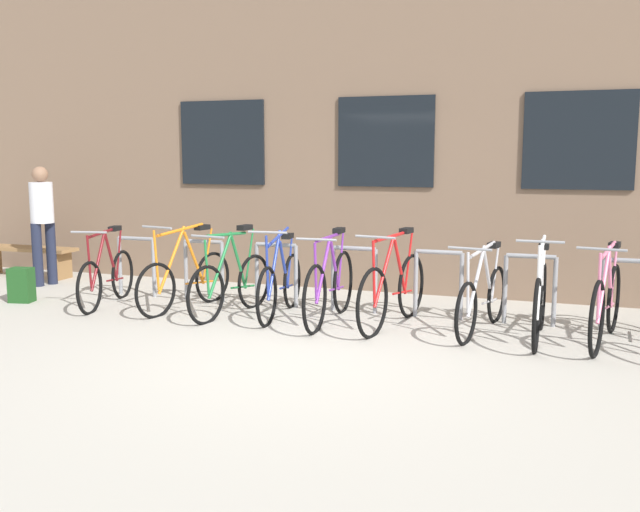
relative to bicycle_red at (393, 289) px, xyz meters
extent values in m
plane|color=#B2ADA0|center=(-0.55, -1.37, -0.40)|extent=(42.00, 42.00, 0.00)
cube|color=#7A604C|center=(-0.55, 4.76, 2.02)|extent=(28.00, 5.86, 4.86)
cube|color=black|center=(-2.95, 1.81, 1.62)|extent=(1.30, 0.04, 1.19)
cube|color=black|center=(-0.55, 1.81, 1.62)|extent=(1.30, 0.04, 1.19)
cube|color=black|center=(1.85, 1.81, 1.62)|extent=(1.30, 0.04, 1.19)
cylinder|color=gray|center=(-3.86, 0.53, -0.02)|extent=(0.05, 0.05, 0.76)
cylinder|color=gray|center=(-3.34, 0.53, -0.02)|extent=(0.05, 0.05, 0.76)
cylinder|color=gray|center=(-3.60, 0.53, 0.36)|extent=(0.52, 0.05, 0.05)
cylinder|color=gray|center=(-2.86, 0.53, -0.02)|extent=(0.05, 0.05, 0.76)
cylinder|color=gray|center=(-2.34, 0.53, -0.02)|extent=(0.05, 0.05, 0.76)
cylinder|color=gray|center=(-2.60, 0.53, 0.36)|extent=(0.52, 0.05, 0.05)
cylinder|color=gray|center=(-1.86, 0.53, -0.02)|extent=(0.05, 0.05, 0.76)
cylinder|color=gray|center=(-1.34, 0.53, -0.02)|extent=(0.05, 0.05, 0.76)
cylinder|color=gray|center=(-1.60, 0.53, 0.36)|extent=(0.52, 0.05, 0.05)
cylinder|color=gray|center=(-0.86, 0.53, -0.02)|extent=(0.05, 0.05, 0.76)
cylinder|color=gray|center=(-0.34, 0.53, -0.02)|extent=(0.05, 0.05, 0.76)
cylinder|color=gray|center=(-0.60, 0.53, 0.36)|extent=(0.52, 0.05, 0.05)
cylinder|color=gray|center=(0.14, 0.53, -0.02)|extent=(0.05, 0.05, 0.76)
cylinder|color=gray|center=(0.66, 0.53, -0.02)|extent=(0.05, 0.05, 0.76)
cylinder|color=gray|center=(0.40, 0.53, 0.36)|extent=(0.52, 0.05, 0.05)
cylinder|color=gray|center=(1.14, 0.53, -0.02)|extent=(0.05, 0.05, 0.76)
cylinder|color=gray|center=(1.66, 0.53, -0.02)|extent=(0.05, 0.05, 0.76)
cylinder|color=gray|center=(1.40, 0.53, 0.36)|extent=(0.52, 0.05, 0.05)
cylinder|color=gray|center=(2.14, 0.53, -0.02)|extent=(0.05, 0.05, 0.76)
cylinder|color=gray|center=(2.40, 0.53, 0.36)|extent=(0.52, 0.05, 0.05)
torus|color=black|center=(0.09, 0.53, -0.05)|extent=(0.16, 0.74, 0.74)
torus|color=black|center=(-0.09, -0.53, -0.05)|extent=(0.16, 0.74, 0.74)
cylinder|color=red|center=(-0.04, -0.24, 0.24)|extent=(0.12, 0.52, 0.72)
cylinder|color=red|center=(0.03, 0.17, 0.24)|extent=(0.10, 0.39, 0.70)
cylinder|color=red|center=(-0.01, -0.07, 0.59)|extent=(0.18, 0.84, 0.05)
cylinder|color=red|center=(0.04, 0.26, -0.08)|extent=(0.11, 0.54, 0.08)
cylinder|color=red|center=(0.07, 0.44, 0.26)|extent=(0.06, 0.20, 0.64)
cylinder|color=red|center=(-0.09, -0.51, 0.27)|extent=(0.04, 0.08, 0.65)
cube|color=black|center=(0.06, 0.35, 0.61)|extent=(0.13, 0.21, 0.06)
cylinder|color=gray|center=(-0.08, -0.48, 0.62)|extent=(0.44, 0.10, 0.03)
torus|color=black|center=(1.54, 0.42, -0.06)|extent=(0.06, 0.73, 0.73)
torus|color=black|center=(1.52, -0.55, -0.06)|extent=(0.06, 0.73, 0.73)
cylinder|color=silver|center=(1.52, -0.28, 0.25)|extent=(0.05, 0.47, 0.74)
cylinder|color=silver|center=(1.53, 0.09, 0.19)|extent=(0.04, 0.34, 0.61)
cylinder|color=silver|center=(1.53, -0.13, 0.55)|extent=(0.06, 0.75, 0.17)
cylinder|color=silver|center=(1.54, 0.18, -0.08)|extent=(0.04, 0.49, 0.08)
cylinder|color=silver|center=(1.54, 0.33, 0.21)|extent=(0.03, 0.20, 0.55)
cylinder|color=silver|center=(1.52, -0.52, 0.28)|extent=(0.03, 0.08, 0.67)
cube|color=black|center=(1.54, 0.24, 0.51)|extent=(0.11, 0.20, 0.06)
cylinder|color=gray|center=(1.52, -0.50, 0.64)|extent=(0.44, 0.04, 0.03)
torus|color=black|center=(-1.39, 0.55, -0.08)|extent=(0.10, 0.68, 0.68)
torus|color=black|center=(-1.30, -0.45, -0.08)|extent=(0.10, 0.68, 0.68)
cylinder|color=#233893|center=(-1.33, -0.17, 0.23)|extent=(0.08, 0.48, 0.74)
cylinder|color=#233893|center=(-1.36, 0.21, 0.17)|extent=(0.07, 0.35, 0.61)
cylinder|color=#233893|center=(-1.34, -0.02, 0.53)|extent=(0.11, 0.77, 0.16)
cylinder|color=#233893|center=(-1.37, 0.30, -0.11)|extent=(0.07, 0.50, 0.07)
cylinder|color=#233893|center=(-1.39, 0.46, 0.19)|extent=(0.04, 0.20, 0.56)
cylinder|color=#233893|center=(-1.30, -0.42, 0.25)|extent=(0.04, 0.08, 0.68)
cube|color=black|center=(-1.38, 0.37, 0.49)|extent=(0.12, 0.21, 0.06)
cylinder|color=gray|center=(-1.31, -0.40, 0.62)|extent=(0.44, 0.07, 0.03)
torus|color=black|center=(1.05, 0.58, -0.10)|extent=(0.16, 0.64, 0.65)
torus|color=black|center=(0.85, -0.48, -0.10)|extent=(0.16, 0.64, 0.65)
cylinder|color=#B7B7BC|center=(0.91, -0.19, 0.18)|extent=(0.13, 0.52, 0.68)
cylinder|color=#B7B7BC|center=(0.98, 0.22, 0.15)|extent=(0.11, 0.39, 0.62)
cylinder|color=#B7B7BC|center=(0.94, -0.02, 0.48)|extent=(0.19, 0.85, 0.09)
cylinder|color=#B7B7BC|center=(1.00, 0.31, -0.12)|extent=(0.12, 0.54, 0.07)
cylinder|color=#B7B7BC|center=(1.03, 0.49, 0.18)|extent=(0.06, 0.20, 0.56)
cylinder|color=#B7B7BC|center=(0.86, -0.46, 0.20)|extent=(0.04, 0.08, 0.61)
cube|color=black|center=(1.02, 0.40, 0.48)|extent=(0.13, 0.21, 0.06)
cylinder|color=gray|center=(0.86, -0.43, 0.54)|extent=(0.44, 0.11, 0.03)
torus|color=black|center=(-3.70, 0.36, -0.10)|extent=(0.17, 0.64, 0.64)
torus|color=black|center=(-3.51, -0.58, -0.10)|extent=(0.17, 0.64, 0.64)
cylinder|color=maroon|center=(-3.57, -0.32, 0.19)|extent=(0.13, 0.46, 0.69)
cylinder|color=maroon|center=(-3.64, 0.04, 0.17)|extent=(0.10, 0.33, 0.66)
cylinder|color=maroon|center=(-3.60, -0.17, 0.51)|extent=(0.18, 0.72, 0.07)
cylinder|color=maroon|center=(-3.66, 0.12, -0.12)|extent=(0.12, 0.47, 0.07)
cylinder|color=maroon|center=(-3.69, 0.27, 0.20)|extent=(0.06, 0.20, 0.60)
cylinder|color=maroon|center=(-3.52, -0.55, 0.21)|extent=(0.04, 0.08, 0.63)
cube|color=black|center=(-3.67, 0.18, 0.52)|extent=(0.14, 0.22, 0.06)
cylinder|color=gray|center=(-3.52, -0.53, 0.55)|extent=(0.44, 0.11, 0.03)
torus|color=black|center=(-2.47, 0.51, -0.10)|extent=(0.17, 0.65, 0.66)
torus|color=black|center=(-2.67, -0.49, -0.10)|extent=(0.17, 0.65, 0.66)
cylinder|color=orange|center=(-2.62, -0.21, 0.23)|extent=(0.13, 0.49, 0.76)
cylinder|color=orange|center=(-2.54, 0.18, 0.19)|extent=(0.11, 0.36, 0.69)
cylinder|color=orange|center=(-2.58, -0.05, 0.57)|extent=(0.19, 0.79, 0.11)
cylinder|color=orange|center=(-2.52, 0.26, -0.12)|extent=(0.13, 0.51, 0.07)
cylinder|color=orange|center=(-2.49, 0.43, 0.22)|extent=(0.06, 0.20, 0.63)
cylinder|color=orange|center=(-2.67, -0.46, 0.25)|extent=(0.04, 0.08, 0.70)
cube|color=black|center=(-2.50, 0.34, 0.56)|extent=(0.14, 0.22, 0.06)
cylinder|color=gray|center=(-2.66, -0.44, 0.63)|extent=(0.44, 0.11, 0.03)
torus|color=black|center=(-0.72, 0.49, -0.05)|extent=(0.05, 0.75, 0.75)
torus|color=black|center=(-0.70, -0.57, -0.05)|extent=(0.05, 0.75, 0.75)
cylinder|color=#722D99|center=(-0.71, -0.28, 0.22)|extent=(0.05, 0.51, 0.67)
cylinder|color=#722D99|center=(-0.72, 0.13, 0.23)|extent=(0.04, 0.38, 0.68)
cylinder|color=#722D99|center=(-0.71, -0.11, 0.55)|extent=(0.05, 0.83, 0.05)
cylinder|color=#722D99|center=(-0.72, 0.22, -0.08)|extent=(0.03, 0.53, 0.08)
cylinder|color=#722D99|center=(-0.72, 0.40, 0.26)|extent=(0.03, 0.20, 0.61)
cylinder|color=#722D99|center=(-0.70, -0.55, 0.25)|extent=(0.03, 0.08, 0.60)
cube|color=black|center=(-0.72, 0.31, 0.59)|extent=(0.10, 0.20, 0.06)
cylinder|color=gray|center=(-0.70, -0.52, 0.58)|extent=(0.44, 0.03, 0.03)
torus|color=black|center=(2.26, 0.53, -0.05)|extent=(0.18, 0.73, 0.74)
torus|color=black|center=(2.05, -0.53, -0.05)|extent=(0.18, 0.73, 0.74)
cylinder|color=pink|center=(2.11, -0.24, 0.23)|extent=(0.13, 0.52, 0.69)
cylinder|color=pink|center=(2.19, 0.18, 0.20)|extent=(0.11, 0.39, 0.63)
cylinder|color=pink|center=(2.14, -0.06, 0.53)|extent=(0.20, 0.84, 0.09)
cylinder|color=pink|center=(2.20, 0.27, -0.08)|extent=(0.13, 0.54, 0.08)
cylinder|color=pink|center=(2.24, 0.45, 0.23)|extent=(0.06, 0.20, 0.57)
cylinder|color=pink|center=(2.05, -0.50, 0.25)|extent=(0.04, 0.08, 0.62)
cube|color=black|center=(2.22, 0.36, 0.54)|extent=(0.14, 0.22, 0.06)
cylinder|color=gray|center=(2.06, -0.48, 0.59)|extent=(0.44, 0.11, 0.03)
torus|color=black|center=(-1.83, 0.37, -0.09)|extent=(0.15, 0.67, 0.67)
torus|color=black|center=(-1.98, -0.57, -0.09)|extent=(0.15, 0.67, 0.67)
cylinder|color=#1E7238|center=(-1.94, -0.31, 0.20)|extent=(0.11, 0.46, 0.68)
cylinder|color=#1E7238|center=(-1.88, 0.05, 0.22)|extent=(0.09, 0.33, 0.72)
cylinder|color=#1E7238|center=(-1.92, -0.16, 0.55)|extent=(0.15, 0.72, 0.07)
cylinder|color=#1E7238|center=(-1.87, 0.14, -0.11)|extent=(0.10, 0.48, 0.07)
cylinder|color=#1E7238|center=(-1.84, 0.28, 0.24)|extent=(0.06, 0.20, 0.66)
cylinder|color=#1E7238|center=(-1.98, -0.54, 0.22)|extent=(0.04, 0.08, 0.62)
cube|color=black|center=(-1.86, 0.20, 0.60)|extent=(0.13, 0.21, 0.06)
cylinder|color=gray|center=(-1.97, -0.52, 0.56)|extent=(0.44, 0.10, 0.03)
cube|color=olive|center=(-6.04, 1.22, 0.03)|extent=(1.68, 0.40, 0.05)
cube|color=olive|center=(-5.37, 1.22, -0.20)|extent=(0.08, 0.36, 0.41)
cylinder|color=#1E2338|center=(-5.31, 0.64, 0.04)|extent=(0.14, 0.14, 0.90)
cylinder|color=#1E2338|center=(-5.24, 0.85, 0.04)|extent=(0.14, 0.14, 0.90)
cylinder|color=silver|center=(-5.28, 0.74, 0.78)|extent=(0.32, 0.32, 0.58)
sphere|color=#8C664C|center=(-5.28, 0.74, 1.18)|extent=(0.22, 0.22, 0.22)
cube|color=#1E4C1E|center=(-4.74, -0.32, -0.18)|extent=(0.31, 0.25, 0.44)
camera|label=1|loc=(1.70, -7.35, 1.45)|focal=39.41mm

